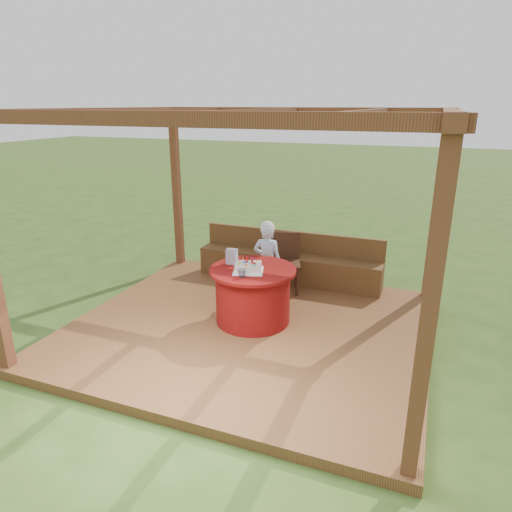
{
  "coord_description": "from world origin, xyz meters",
  "views": [
    {
      "loc": [
        2.06,
        -5.01,
        2.89
      ],
      "look_at": [
        0.0,
        0.25,
        1.0
      ],
      "focal_mm": 32.0,
      "sensor_mm": 36.0,
      "label": 1
    }
  ],
  "objects_px": {
    "chair": "(285,259)",
    "elderly_woman": "(267,260)",
    "birthday_cake": "(248,267)",
    "gift_bag": "(232,257)",
    "drinking_glass": "(242,273)",
    "table": "(253,295)",
    "bench": "(289,265)"
  },
  "relations": [
    {
      "from": "chair",
      "to": "gift_bag",
      "type": "xyz_separation_m",
      "value": [
        -0.39,
        -1.12,
        0.34
      ]
    },
    {
      "from": "table",
      "to": "elderly_woman",
      "type": "height_order",
      "value": "elderly_woman"
    },
    {
      "from": "bench",
      "to": "chair",
      "type": "bearing_deg",
      "value": -81.1
    },
    {
      "from": "birthday_cake",
      "to": "elderly_woman",
      "type": "bearing_deg",
      "value": 94.22
    },
    {
      "from": "elderly_woman",
      "to": "gift_bag",
      "type": "xyz_separation_m",
      "value": [
        -0.24,
        -0.71,
        0.24
      ]
    },
    {
      "from": "gift_bag",
      "to": "table",
      "type": "bearing_deg",
      "value": -16.14
    },
    {
      "from": "birthday_cake",
      "to": "gift_bag",
      "type": "relative_size",
      "value": 2.33
    },
    {
      "from": "bench",
      "to": "birthday_cake",
      "type": "bearing_deg",
      "value": -90.8
    },
    {
      "from": "bench",
      "to": "birthday_cake",
      "type": "relative_size",
      "value": 6.36
    },
    {
      "from": "bench",
      "to": "elderly_woman",
      "type": "bearing_deg",
      "value": -96.47
    },
    {
      "from": "bench",
      "to": "chair",
      "type": "height_order",
      "value": "chair"
    },
    {
      "from": "chair",
      "to": "elderly_woman",
      "type": "bearing_deg",
      "value": -109.74
    },
    {
      "from": "chair",
      "to": "birthday_cake",
      "type": "xyz_separation_m",
      "value": [
        -0.08,
        -1.3,
        0.29
      ]
    },
    {
      "from": "table",
      "to": "birthday_cake",
      "type": "relative_size",
      "value": 2.39
    },
    {
      "from": "drinking_glass",
      "to": "table",
      "type": "bearing_deg",
      "value": 87.67
    },
    {
      "from": "elderly_woman",
      "to": "drinking_glass",
      "type": "bearing_deg",
      "value": -86.19
    },
    {
      "from": "chair",
      "to": "elderly_woman",
      "type": "xyz_separation_m",
      "value": [
        -0.15,
        -0.41,
        0.1
      ]
    },
    {
      "from": "table",
      "to": "gift_bag",
      "type": "xyz_separation_m",
      "value": [
        -0.33,
        0.08,
        0.47
      ]
    },
    {
      "from": "table",
      "to": "birthday_cake",
      "type": "height_order",
      "value": "birthday_cake"
    },
    {
      "from": "bench",
      "to": "elderly_woman",
      "type": "xyz_separation_m",
      "value": [
        -0.09,
        -0.79,
        0.34
      ]
    },
    {
      "from": "chair",
      "to": "drinking_glass",
      "type": "relative_size",
      "value": 8.65
    },
    {
      "from": "elderly_woman",
      "to": "birthday_cake",
      "type": "distance_m",
      "value": 0.92
    },
    {
      "from": "birthday_cake",
      "to": "gift_bag",
      "type": "xyz_separation_m",
      "value": [
        -0.31,
        0.18,
        0.05
      ]
    },
    {
      "from": "bench",
      "to": "chair",
      "type": "relative_size",
      "value": 3.35
    },
    {
      "from": "chair",
      "to": "birthday_cake",
      "type": "relative_size",
      "value": 1.9
    },
    {
      "from": "elderly_woman",
      "to": "birthday_cake",
      "type": "xyz_separation_m",
      "value": [
        0.07,
        -0.89,
        0.19
      ]
    },
    {
      "from": "chair",
      "to": "drinking_glass",
      "type": "height_order",
      "value": "chair"
    },
    {
      "from": "bench",
      "to": "gift_bag",
      "type": "relative_size",
      "value": 14.83
    },
    {
      "from": "elderly_woman",
      "to": "drinking_glass",
      "type": "distance_m",
      "value": 1.14
    },
    {
      "from": "chair",
      "to": "elderly_woman",
      "type": "distance_m",
      "value": 0.45
    },
    {
      "from": "elderly_woman",
      "to": "gift_bag",
      "type": "bearing_deg",
      "value": -108.94
    },
    {
      "from": "birthday_cake",
      "to": "drinking_glass",
      "type": "relative_size",
      "value": 4.56
    }
  ]
}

